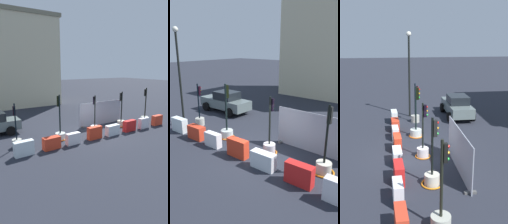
% 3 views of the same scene
% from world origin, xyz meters
% --- Properties ---
extents(ground_plane, '(120.00, 120.00, 0.00)m').
position_xyz_m(ground_plane, '(0.00, 0.00, 0.00)').
color(ground_plane, '#252832').
extents(traffic_light_0, '(0.60, 0.60, 2.82)m').
position_xyz_m(traffic_light_0, '(-5.83, 0.50, 0.51)').
color(traffic_light_0, '#ABACA2').
rests_on(traffic_light_0, ground_plane).
extents(traffic_light_1, '(0.89, 0.89, 3.17)m').
position_xyz_m(traffic_light_1, '(-2.90, 0.27, 0.51)').
color(traffic_light_1, silver).
rests_on(traffic_light_1, ground_plane).
extents(traffic_light_2, '(0.81, 0.81, 2.89)m').
position_xyz_m(traffic_light_2, '(0.13, 0.33, 0.48)').
color(traffic_light_2, silver).
rests_on(traffic_light_2, ground_plane).
extents(traffic_light_3, '(0.94, 0.94, 2.98)m').
position_xyz_m(traffic_light_3, '(2.96, 0.38, 0.46)').
color(traffic_light_3, beige).
rests_on(traffic_light_3, ground_plane).
extents(traffic_light_4, '(0.68, 0.68, 3.16)m').
position_xyz_m(traffic_light_4, '(5.79, 0.24, 0.55)').
color(traffic_light_4, '#ABAFA1').
rests_on(traffic_light_4, ground_plane).
extents(construction_barrier_0, '(1.15, 0.46, 0.87)m').
position_xyz_m(construction_barrier_0, '(-5.82, -1.01, 0.44)').
color(construction_barrier_0, silver).
rests_on(construction_barrier_0, ground_plane).
extents(construction_barrier_1, '(1.11, 0.53, 0.77)m').
position_xyz_m(construction_barrier_1, '(-4.10, -0.99, 0.39)').
color(construction_barrier_1, red).
rests_on(construction_barrier_1, ground_plane).
extents(construction_barrier_2, '(0.99, 0.42, 0.76)m').
position_xyz_m(construction_barrier_2, '(-2.59, -1.02, 0.38)').
color(construction_barrier_2, white).
rests_on(construction_barrier_2, ground_plane).
extents(construction_barrier_3, '(1.11, 0.44, 0.89)m').
position_xyz_m(construction_barrier_3, '(-0.80, -0.96, 0.44)').
color(construction_barrier_3, red).
rests_on(construction_barrier_3, ground_plane).
extents(construction_barrier_4, '(1.14, 0.48, 0.77)m').
position_xyz_m(construction_barrier_4, '(0.81, -1.02, 0.38)').
color(construction_barrier_4, silver).
rests_on(construction_barrier_4, ground_plane).
extents(construction_barrier_5, '(1.14, 0.46, 0.86)m').
position_xyz_m(construction_barrier_5, '(2.57, -1.01, 0.43)').
color(construction_barrier_5, red).
rests_on(construction_barrier_5, ground_plane).
extents(construction_barrier_6, '(1.00, 0.42, 0.87)m').
position_xyz_m(construction_barrier_6, '(4.12, -1.10, 0.44)').
color(construction_barrier_6, silver).
rests_on(construction_barrier_6, ground_plane).
extents(construction_barrier_7, '(1.10, 0.45, 0.86)m').
position_xyz_m(construction_barrier_7, '(5.87, -1.06, 0.43)').
color(construction_barrier_7, red).
rests_on(construction_barrier_7, ground_plane).
extents(building_main_facade, '(11.31, 6.80, 11.51)m').
position_xyz_m(building_main_facade, '(-2.22, 15.61, 5.77)').
color(building_main_facade, beige).
rests_on(building_main_facade, ground_plane).
extents(site_fence_panel, '(4.41, 0.50, 2.04)m').
position_xyz_m(site_fence_panel, '(1.87, 1.80, 0.98)').
color(site_fence_panel, '#959AA9').
rests_on(site_fence_panel, ground_plane).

